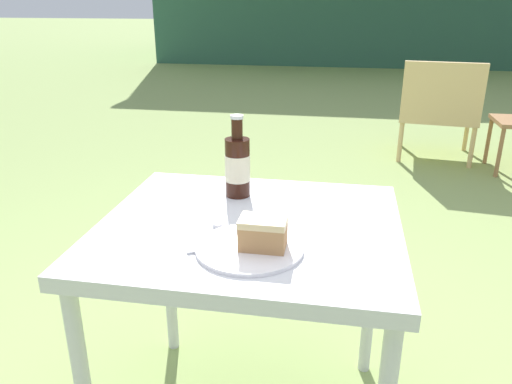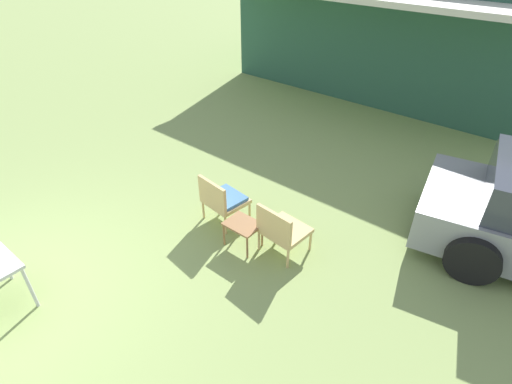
{
  "view_description": "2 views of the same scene",
  "coord_description": "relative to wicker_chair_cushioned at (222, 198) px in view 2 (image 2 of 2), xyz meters",
  "views": [
    {
      "loc": [
        0.23,
        -1.17,
        1.24
      ],
      "look_at": [
        0.0,
        0.1,
        0.73
      ],
      "focal_mm": 35.0,
      "sensor_mm": 36.0,
      "label": 1
    },
    {
      "loc": [
        4.47,
        -0.52,
        3.92
      ],
      "look_at": [
        1.7,
        2.89,
        0.9
      ],
      "focal_mm": 28.0,
      "sensor_mm": 36.0,
      "label": 2
    }
  ],
  "objects": [
    {
      "name": "ground_plane",
      "position": [
        -0.97,
        -2.97,
        -0.42
      ],
      "size": [
        60.0,
        60.0,
        0.0
      ],
      "primitive_type": "plane",
      "color": "#8CA35B"
    },
    {
      "name": "cabin_building",
      "position": [
        -0.52,
        7.72,
        1.15
      ],
      "size": [
        8.03,
        5.33,
        3.13
      ],
      "color": "#2D5B47",
      "rests_on": "ground_plane"
    },
    {
      "name": "wicker_chair_cushioned",
      "position": [
        0.0,
        0.0,
        0.0
      ],
      "size": [
        0.65,
        0.62,
        0.8
      ],
      "rotation": [
        0.0,
        0.0,
        3.02
      ],
      "color": "tan",
      "rests_on": "ground_plane"
    },
    {
      "name": "wicker_chair_plain",
      "position": [
        1.12,
        -0.02,
        0.01
      ],
      "size": [
        0.63,
        0.6,
        0.8
      ],
      "rotation": [
        0.0,
        0.0,
        3.06
      ],
      "color": "tan",
      "rests_on": "ground_plane"
    },
    {
      "name": "garden_side_table",
      "position": [
        0.61,
        -0.24,
        -0.08
      ],
      "size": [
        0.49,
        0.38,
        0.4
      ],
      "color": "#996B42",
      "rests_on": "ground_plane"
    }
  ]
}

